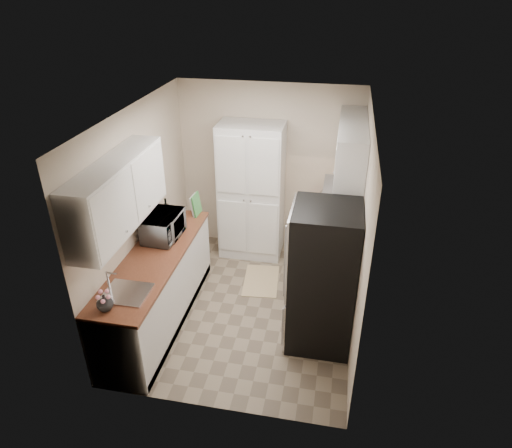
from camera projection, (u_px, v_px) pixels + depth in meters
name	position (u px, v px, depth m)	size (l,w,h in m)	color
ground	(247.00, 306.00, 5.88)	(3.20, 3.20, 0.00)	#7A6B56
room_shell	(244.00, 191.00, 5.09)	(2.64, 3.24, 2.52)	beige
pantry_cabinet	(251.00, 192.00, 6.56)	(0.90, 0.55, 2.00)	silver
base_cabinet_left	(158.00, 289.00, 5.46)	(0.60, 2.30, 0.88)	silver
countertop_left	(154.00, 257.00, 5.24)	(0.63, 2.33, 0.04)	brown
base_cabinet_right	(331.00, 238.00, 6.52)	(0.60, 0.80, 0.88)	silver
countertop_right	(334.00, 209.00, 6.30)	(0.63, 0.83, 0.04)	brown
electric_range	(327.00, 266.00, 5.82)	(0.71, 0.78, 1.13)	#B7B7BC
refrigerator	(323.00, 278.00, 4.96)	(0.70, 0.72, 1.70)	#B7B7BC
microwave	(163.00, 226.00, 5.51)	(0.56, 0.38, 0.31)	silver
wine_bottle	(166.00, 211.00, 5.87)	(0.08, 0.08, 0.30)	black
flower_vase	(105.00, 302.00, 4.35)	(0.16, 0.16, 0.17)	beige
cutting_board	(197.00, 204.00, 6.06)	(0.02, 0.23, 0.29)	#3E9245
toaster_oven	(330.00, 202.00, 6.20)	(0.31, 0.39, 0.23)	#A4A4A9
fruit_basket	(333.00, 191.00, 6.10)	(0.28, 0.28, 0.12)	orange
kitchen_mat	(261.00, 281.00, 6.35)	(0.47, 0.75, 0.01)	tan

